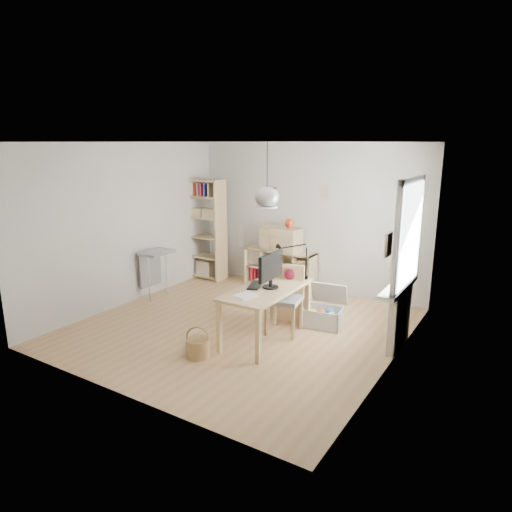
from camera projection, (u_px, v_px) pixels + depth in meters
The scene contains 20 objects.
ground at pixel (240, 327), 6.85m from camera, with size 4.50×4.50×0.00m, color tan.
room_shell at pixel (267, 197), 5.96m from camera, with size 4.50×4.50×4.50m.
window_unit at pixel (409, 235), 5.82m from camera, with size 0.07×1.16×1.46m.
radiator at pixel (400, 318), 6.12m from camera, with size 0.10×0.80×0.80m, color silver.
windowsill at pixel (398, 287), 6.04m from camera, with size 0.22×1.20×0.06m, color white.
desk at pixel (266, 295), 6.28m from camera, with size 0.70×1.50×0.75m.
cube_shelf at pixel (280, 271), 8.73m from camera, with size 1.40×0.38×0.72m.
tall_bookshelf at pixel (205, 225), 9.11m from camera, with size 0.80×0.38×2.00m.
side_table at pixel (155, 261), 8.02m from camera, with size 0.40×0.55×0.85m.
chair at pixel (285, 295), 6.59m from camera, with size 0.56×0.56×0.97m.
wicker_basket at pixel (198, 347), 5.86m from camera, with size 0.30×0.30×0.42m.
storage_chest at pixel (324, 313), 6.88m from camera, with size 0.65×0.71×0.60m.
monitor at pixel (271, 269), 6.21m from camera, with size 0.22×0.55×0.48m.
keyboard at pixel (255, 285), 6.35m from camera, with size 0.15×0.41×0.02m, color black.
task_lamp at pixel (290, 255), 6.66m from camera, with size 0.48×0.18×0.51m.
yarn_ball at pixel (290, 274), 6.63m from camera, with size 0.16×0.16×0.16m, color #470918.
paper_tray at pixel (246, 296), 5.91m from camera, with size 0.21×0.27×0.03m, color white.
drawer_chest at pixel (281, 239), 8.52m from camera, with size 0.77×0.35×0.44m, color tan.
red_vase at pixel (289, 223), 8.36m from camera, with size 0.15×0.15×0.19m, color #A1270D.
potted_plant at pixel (401, 270), 6.13m from camera, with size 0.29×0.25×0.32m, color #2F5D22.
Camera 1 is at (3.59, -5.29, 2.70)m, focal length 32.00 mm.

